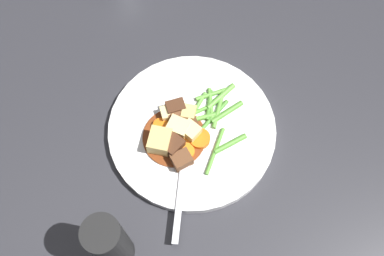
% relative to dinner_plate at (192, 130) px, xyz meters
% --- Properties ---
extents(ground_plane, '(3.00, 3.00, 0.00)m').
position_rel_dinner_plate_xyz_m(ground_plane, '(0.00, 0.00, -0.01)').
color(ground_plane, '#2D2D33').
extents(dinner_plate, '(0.28, 0.28, 0.02)m').
position_rel_dinner_plate_xyz_m(dinner_plate, '(0.00, 0.00, 0.00)').
color(dinner_plate, white).
rests_on(dinner_plate, ground_plane).
extents(stew_sauce, '(0.10, 0.10, 0.00)m').
position_rel_dinner_plate_xyz_m(stew_sauce, '(0.03, -0.00, 0.01)').
color(stew_sauce, brown).
rests_on(stew_sauce, dinner_plate).
extents(carrot_slice_0, '(0.03, 0.03, 0.01)m').
position_rel_dinner_plate_xyz_m(carrot_slice_0, '(0.04, -0.03, 0.01)').
color(carrot_slice_0, orange).
rests_on(carrot_slice_0, dinner_plate).
extents(carrot_slice_1, '(0.03, 0.03, 0.01)m').
position_rel_dinner_plate_xyz_m(carrot_slice_1, '(0.03, 0.03, 0.01)').
color(carrot_slice_1, orange).
rests_on(carrot_slice_1, dinner_plate).
extents(carrot_slice_2, '(0.04, 0.04, 0.01)m').
position_rel_dinner_plate_xyz_m(carrot_slice_2, '(-0.00, 0.02, 0.01)').
color(carrot_slice_2, orange).
rests_on(carrot_slice_2, dinner_plate).
extents(carrot_slice_3, '(0.03, 0.03, 0.01)m').
position_rel_dinner_plate_xyz_m(carrot_slice_3, '(0.03, 0.02, 0.01)').
color(carrot_slice_3, orange).
rests_on(carrot_slice_3, dinner_plate).
extents(carrot_slice_4, '(0.04, 0.04, 0.01)m').
position_rel_dinner_plate_xyz_m(carrot_slice_4, '(0.04, -0.00, 0.01)').
color(carrot_slice_4, orange).
rests_on(carrot_slice_4, dinner_plate).
extents(potato_chunk_0, '(0.05, 0.05, 0.03)m').
position_rel_dinner_plate_xyz_m(potato_chunk_0, '(0.06, 0.00, 0.02)').
color(potato_chunk_0, '#DBBC6B').
rests_on(potato_chunk_0, dinner_plate).
extents(potato_chunk_1, '(0.03, 0.03, 0.02)m').
position_rel_dinner_plate_xyz_m(potato_chunk_1, '(0.02, -0.04, 0.02)').
color(potato_chunk_1, '#EAD68C').
rests_on(potato_chunk_1, dinner_plate).
extents(potato_chunk_2, '(0.03, 0.03, 0.03)m').
position_rel_dinner_plate_xyz_m(potato_chunk_2, '(0.01, 0.01, 0.02)').
color(potato_chunk_2, '#EAD68C').
rests_on(potato_chunk_2, dinner_plate).
extents(potato_chunk_3, '(0.03, 0.03, 0.02)m').
position_rel_dinner_plate_xyz_m(potato_chunk_3, '(-0.01, -0.02, 0.02)').
color(potato_chunk_3, '#DBBC6B').
rests_on(potato_chunk_3, dinner_plate).
extents(potato_chunk_4, '(0.04, 0.04, 0.03)m').
position_rel_dinner_plate_xyz_m(potato_chunk_4, '(0.02, -0.01, 0.02)').
color(potato_chunk_4, '#EAD68C').
rests_on(potato_chunk_4, dinner_plate).
extents(meat_chunk_0, '(0.03, 0.03, 0.02)m').
position_rel_dinner_plate_xyz_m(meat_chunk_0, '(0.01, -0.04, 0.02)').
color(meat_chunk_0, '#4C2B19').
rests_on(meat_chunk_0, dinner_plate).
extents(meat_chunk_1, '(0.03, 0.03, 0.02)m').
position_rel_dinner_plate_xyz_m(meat_chunk_1, '(0.04, 0.04, 0.02)').
color(meat_chunk_1, brown).
rests_on(meat_chunk_1, dinner_plate).
extents(meat_chunk_2, '(0.03, 0.03, 0.02)m').
position_rel_dinner_plate_xyz_m(meat_chunk_2, '(0.01, -0.02, 0.02)').
color(meat_chunk_2, brown).
rests_on(meat_chunk_2, dinner_plate).
extents(meat_chunk_3, '(0.02, 0.03, 0.02)m').
position_rel_dinner_plate_xyz_m(meat_chunk_3, '(-0.00, -0.00, 0.02)').
color(meat_chunk_3, '#4C2B19').
rests_on(meat_chunk_3, dinner_plate).
extents(meat_chunk_4, '(0.04, 0.04, 0.03)m').
position_rel_dinner_plate_xyz_m(meat_chunk_4, '(0.04, 0.01, 0.02)').
color(meat_chunk_4, '#4C2B19').
rests_on(meat_chunk_4, dinner_plate).
extents(green_bean_0, '(0.07, 0.06, 0.01)m').
position_rel_dinner_plate_xyz_m(green_bean_0, '(-0.01, 0.05, 0.01)').
color(green_bean_0, '#599E38').
rests_on(green_bean_0, dinner_plate).
extents(green_bean_1, '(0.07, 0.03, 0.01)m').
position_rel_dinner_plate_xyz_m(green_bean_1, '(-0.04, -0.00, 0.01)').
color(green_bean_1, '#4C8E33').
rests_on(green_bean_1, dinner_plate).
extents(green_bean_2, '(0.05, 0.04, 0.01)m').
position_rel_dinner_plate_xyz_m(green_bean_2, '(-0.03, -0.03, 0.01)').
color(green_bean_2, '#66AD42').
rests_on(green_bean_2, dinner_plate).
extents(green_bean_3, '(0.07, 0.01, 0.01)m').
position_rel_dinner_plate_xyz_m(green_bean_3, '(-0.01, -0.02, 0.01)').
color(green_bean_3, '#599E38').
rests_on(green_bean_3, dinner_plate).
extents(green_bean_4, '(0.05, 0.06, 0.01)m').
position_rel_dinner_plate_xyz_m(green_bean_4, '(-0.05, -0.01, 0.01)').
color(green_bean_4, '#66AD42').
rests_on(green_bean_4, dinner_plate).
extents(green_bean_5, '(0.06, 0.02, 0.01)m').
position_rel_dinner_plate_xyz_m(green_bean_5, '(-0.06, -0.04, 0.01)').
color(green_bean_5, '#66AD42').
rests_on(green_bean_5, dinner_plate).
extents(green_bean_6, '(0.06, 0.02, 0.01)m').
position_rel_dinner_plate_xyz_m(green_bean_6, '(-0.07, -0.02, 0.01)').
color(green_bean_6, '#66AD42').
rests_on(green_bean_6, dinner_plate).
extents(green_bean_7, '(0.06, 0.01, 0.01)m').
position_rel_dinner_plate_xyz_m(green_bean_7, '(-0.04, 0.06, 0.01)').
color(green_bean_7, '#599E38').
rests_on(green_bean_7, dinner_plate).
extents(green_bean_8, '(0.03, 0.05, 0.01)m').
position_rel_dinner_plate_xyz_m(green_bean_8, '(-0.05, -0.02, 0.01)').
color(green_bean_8, '#66AD42').
rests_on(green_bean_8, dinner_plate).
extents(green_bean_9, '(0.06, 0.01, 0.01)m').
position_rel_dinner_plate_xyz_m(green_bean_9, '(-0.06, 0.01, 0.01)').
color(green_bean_9, '#599E38').
rests_on(green_bean_9, dinner_plate).
extents(green_bean_10, '(0.07, 0.03, 0.01)m').
position_rel_dinner_plate_xyz_m(green_bean_10, '(-0.01, -0.01, 0.01)').
color(green_bean_10, '#66AD42').
rests_on(green_bean_10, dinner_plate).
extents(green_bean_11, '(0.04, 0.05, 0.01)m').
position_rel_dinner_plate_xyz_m(green_bean_11, '(-0.04, -0.02, 0.01)').
color(green_bean_11, '#4C8E33').
rests_on(green_bean_11, dinner_plate).
extents(fork, '(0.12, 0.15, 0.00)m').
position_rel_dinner_plate_xyz_m(fork, '(0.06, 0.07, 0.01)').
color(fork, silver).
rests_on(fork, dinner_plate).
extents(pepper_mill, '(0.05, 0.05, 0.15)m').
position_rel_dinner_plate_xyz_m(pepper_mill, '(0.20, 0.11, 0.07)').
color(pepper_mill, black).
rests_on(pepper_mill, ground_plane).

